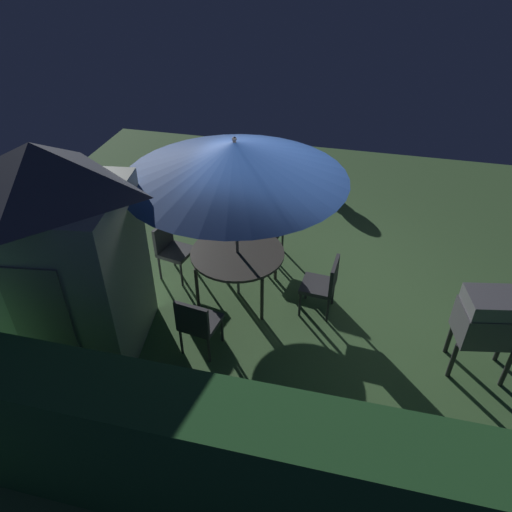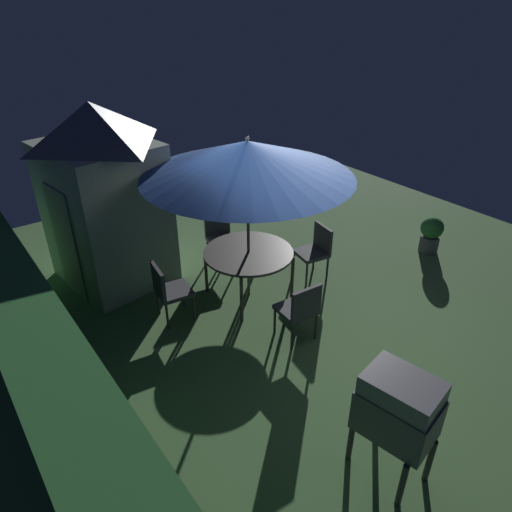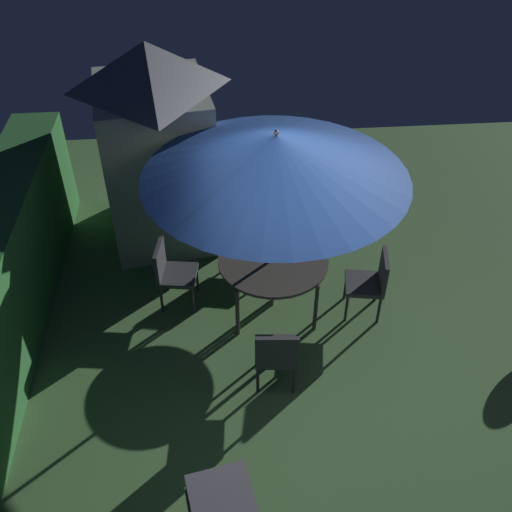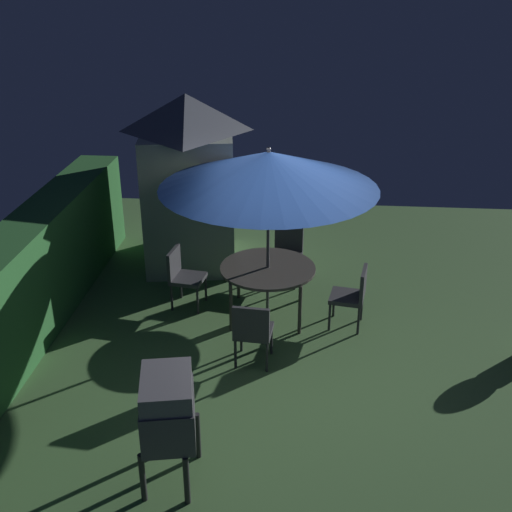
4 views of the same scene
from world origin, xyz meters
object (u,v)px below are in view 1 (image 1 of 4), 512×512
Objects in this scene: chair_near_shed at (269,225)px; chair_toward_house at (324,283)px; garden_shed at (60,253)px; bbq_grill at (490,319)px; chair_far_side at (171,247)px; chair_toward_hedge at (197,322)px; patio_table at (237,255)px; patio_umbrella at (235,160)px; potted_plant_by_shed at (324,178)px.

chair_near_shed is 1.69m from chair_toward_house.
bbq_grill is at bearing -172.14° from garden_shed.
chair_toward_house is at bearing 172.17° from chair_far_side.
garden_shed is 3.16× the size of chair_toward_hedge.
garden_shed is 2.41m from patio_table.
patio_umbrella is 2.08m from chair_near_shed.
potted_plant_by_shed is at bearing -118.47° from garden_shed.
bbq_grill is at bearing 120.19° from potted_plant_by_shed.
chair_toward_house is at bearing -156.66° from garden_shed.
garden_shed is at bearing 68.49° from chair_far_side.
garden_shed is at bearing 5.64° from chair_toward_hedge.
bbq_grill is at bearing 167.57° from patio_umbrella.
potted_plant_by_shed is at bearing -106.00° from chair_near_shed.
patio_umbrella is 4.01m from potted_plant_by_shed.
chair_far_side is at bearing -7.83° from chair_toward_house.
garden_shed is at bearing 7.86° from bbq_grill.
patio_table is 0.46× the size of patio_umbrella.
bbq_grill is (-3.30, 0.73, 0.13)m from patio_table.
chair_near_shed is (-0.21, -1.21, -1.68)m from patio_umbrella.
chair_toward_house is (-1.07, 1.31, 0.00)m from chair_near_shed.
chair_far_side and chair_toward_hedge have the same top height.
patio_table is (-1.79, -1.43, -0.73)m from garden_shed.
chair_far_side is (4.43, -0.96, -0.33)m from bbq_grill.
chair_far_side is 1.33× the size of potted_plant_by_shed.
chair_near_shed is 2.51m from chair_toward_hedge.
chair_far_side is 3.80m from potted_plant_by_shed.
garden_shed is 0.96× the size of patio_umbrella.
bbq_grill is 1.33× the size of chair_toward_hedge.
patio_umbrella is at bearing -4.57° from chair_toward_house.
chair_far_side is at bearing -111.51° from garden_shed.
chair_far_side is (1.35, 0.98, 0.00)m from chair_near_shed.
chair_toward_hedge is (-1.61, -0.16, -0.92)m from garden_shed.
patio_umbrella reaches higher than chair_toward_house.
bbq_grill is 1.33× the size of chair_far_side.
chair_toward_house is at bearing 175.43° from patio_table.
chair_toward_house reaches higher than potted_plant_by_shed.
chair_far_side is at bearing -11.46° from patio_umbrella.
garden_shed is 4.20× the size of potted_plant_by_shed.
patio_umbrella is 3.64m from bbq_grill.
patio_umbrella is 3.28× the size of chair_toward_house.
patio_table is 1.18m from chair_far_side.
chair_far_side is 1.00× the size of chair_toward_house.
patio_table is at bearing -141.40° from garden_shed.
patio_umbrella is (-1.79, -1.43, 0.75)m from garden_shed.
chair_toward_house is 1.33× the size of potted_plant_by_shed.
garden_shed is 2.01m from chair_far_side.
garden_shed reaches higher than chair_toward_house.
bbq_grill is at bearing 162.76° from chair_toward_house.
bbq_grill is at bearing 167.81° from chair_far_side.
chair_toward_hedge is (0.40, 2.48, 0.00)m from chair_near_shed.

